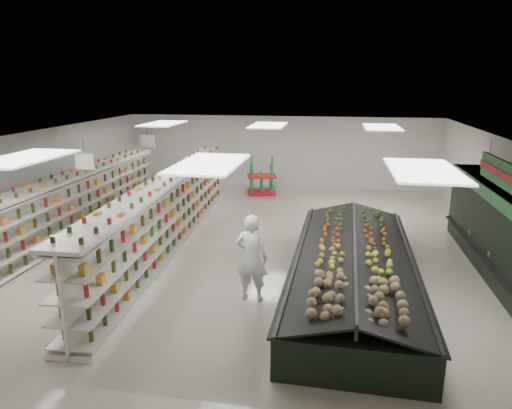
% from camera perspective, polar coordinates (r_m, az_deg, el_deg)
% --- Properties ---
extents(floor, '(16.00, 16.00, 0.00)m').
position_cam_1_polar(floor, '(13.57, -1.01, -5.15)').
color(floor, beige).
rests_on(floor, ground).
extents(ceiling, '(14.00, 16.00, 0.02)m').
position_cam_1_polar(ceiling, '(12.81, -1.07, 8.39)').
color(ceiling, white).
rests_on(ceiling, wall_back).
extents(wall_back, '(14.00, 0.02, 3.20)m').
position_cam_1_polar(wall_back, '(20.86, 3.07, 6.59)').
color(wall_back, white).
rests_on(wall_back, floor).
extents(wall_front, '(14.00, 0.02, 3.20)m').
position_cam_1_polar(wall_front, '(5.97, -16.15, -17.02)').
color(wall_front, white).
rests_on(wall_front, floor).
extents(wall_left, '(0.02, 16.00, 3.20)m').
position_cam_1_polar(wall_left, '(15.93, -26.64, 2.29)').
color(wall_left, white).
rests_on(wall_left, floor).
extents(wall_right, '(0.02, 16.00, 3.20)m').
position_cam_1_polar(wall_right, '(13.68, 29.14, 0.06)').
color(wall_right, white).
rests_on(wall_right, floor).
extents(produce_wall_case, '(0.93, 8.00, 2.20)m').
position_cam_1_polar(produce_wall_case, '(12.25, 29.08, -3.27)').
color(produce_wall_case, black).
rests_on(produce_wall_case, floor).
extents(aisle_sign_near, '(0.52, 0.06, 0.75)m').
position_cam_1_polar(aisle_sign_near, '(12.33, -20.59, 5.06)').
color(aisle_sign_near, white).
rests_on(aisle_sign_near, ceiling).
extents(aisle_sign_far, '(0.52, 0.06, 0.75)m').
position_cam_1_polar(aisle_sign_far, '(15.88, -13.40, 7.68)').
color(aisle_sign_far, white).
rests_on(aisle_sign_far, ceiling).
extents(hortifruti_banner, '(0.12, 3.20, 0.95)m').
position_cam_1_polar(hortifruti_banner, '(11.83, 28.65, 3.26)').
color(hortifruti_banner, '#207B34').
rests_on(hortifruti_banner, ceiling).
extents(gondola_left, '(0.88, 11.28, 1.95)m').
position_cam_1_polar(gondola_left, '(14.98, -22.38, -0.75)').
color(gondola_left, white).
rests_on(gondola_left, floor).
extents(gondola_center, '(1.40, 11.88, 2.05)m').
position_cam_1_polar(gondola_center, '(13.57, -10.70, -1.22)').
color(gondola_center, white).
rests_on(gondola_center, floor).
extents(produce_island, '(3.00, 7.76, 1.15)m').
position_cam_1_polar(produce_island, '(10.98, 12.05, -7.62)').
color(produce_island, black).
rests_on(produce_island, floor).
extents(soda_endcap, '(1.34, 1.06, 1.52)m').
position_cam_1_polar(soda_endcap, '(19.43, 0.69, 3.38)').
color(soda_endcap, red).
rests_on(soda_endcap, floor).
extents(shopper_main, '(0.77, 0.55, 1.97)m').
position_cam_1_polar(shopper_main, '(10.03, -0.55, -6.66)').
color(shopper_main, white).
rests_on(shopper_main, floor).
extents(shopper_background, '(0.81, 0.99, 1.76)m').
position_cam_1_polar(shopper_background, '(16.62, -9.56, 1.65)').
color(shopper_background, '#A17F63').
rests_on(shopper_background, floor).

